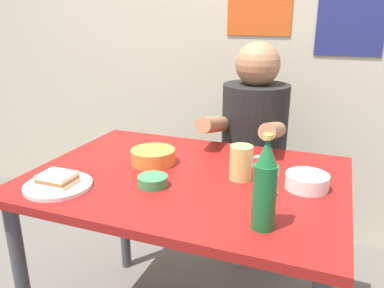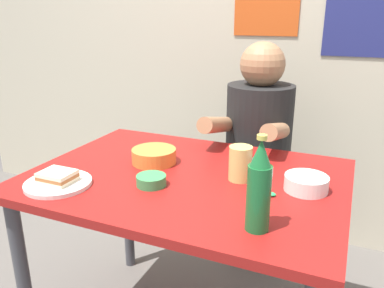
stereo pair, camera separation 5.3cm
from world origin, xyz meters
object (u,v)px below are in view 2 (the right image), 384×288
object	(u,v)px
beer_mug	(241,163)
beer_bottle	(259,188)
dining_table	(187,198)
sandwich	(57,177)
rice_bowl_white	(306,183)
person_seated	(258,127)
plate_orange	(58,183)
stool	(255,203)

from	to	relation	value
beer_mug	beer_bottle	world-z (taller)	beer_bottle
dining_table	beer_mug	distance (m)	0.25
dining_table	beer_bottle	bearing A→B (deg)	-38.91
sandwich	rice_bowl_white	world-z (taller)	same
beer_mug	beer_bottle	distance (m)	0.33
dining_table	sandwich	size ratio (longest dim) A/B	10.00
dining_table	person_seated	xyz separation A→B (m)	(0.10, 0.62, 0.12)
sandwich	rice_bowl_white	size ratio (longest dim) A/B	0.79
plate_orange	beer_bottle	bearing A→B (deg)	-0.50
dining_table	beer_bottle	xyz separation A→B (m)	(0.32, -0.26, 0.21)
plate_orange	person_seated	bearing A→B (deg)	62.25
dining_table	person_seated	distance (m)	0.64
dining_table	sandwich	distance (m)	0.45
beer_bottle	rice_bowl_white	size ratio (longest dim) A/B	1.87
person_seated	plate_orange	bearing A→B (deg)	-117.75
person_seated	plate_orange	world-z (taller)	person_seated
dining_table	beer_mug	bearing A→B (deg)	10.45
person_seated	beer_mug	bearing A→B (deg)	-81.69
beer_mug	rice_bowl_white	xyz separation A→B (m)	(0.22, 0.00, -0.03)
dining_table	plate_orange	bearing A→B (deg)	-144.39
stool	plate_orange	xyz separation A→B (m)	(-0.46, -0.88, 0.40)
dining_table	sandwich	world-z (taller)	sandwich
dining_table	stool	world-z (taller)	dining_table
beer_mug	stool	bearing A→B (deg)	98.16
dining_table	rice_bowl_white	bearing A→B (deg)	5.07
stool	rice_bowl_white	world-z (taller)	rice_bowl_white
stool	plate_orange	world-z (taller)	plate_orange
person_seated	dining_table	bearing A→B (deg)	-99.57
stool	rice_bowl_white	xyz separation A→B (m)	(0.30, -0.59, 0.42)
dining_table	beer_bottle	distance (m)	0.47
person_seated	beer_mug	xyz separation A→B (m)	(0.09, -0.58, 0.03)
stool	beer_bottle	xyz separation A→B (m)	(0.22, -0.89, 0.51)
plate_orange	rice_bowl_white	size ratio (longest dim) A/B	1.57
stool	beer_mug	size ratio (longest dim) A/B	3.57
stool	sandwich	xyz separation A→B (m)	(-0.46, -0.88, 0.42)
plate_orange	sandwich	size ratio (longest dim) A/B	2.00
dining_table	beer_mug	xyz separation A→B (m)	(0.19, 0.03, 0.15)
beer_mug	rice_bowl_white	distance (m)	0.22
stool	rice_bowl_white	bearing A→B (deg)	-62.86
plate_orange	sandwich	bearing A→B (deg)	0.00
plate_orange	beer_mug	world-z (taller)	beer_mug
sandwich	rice_bowl_white	xyz separation A→B (m)	(0.76, 0.29, -0.00)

